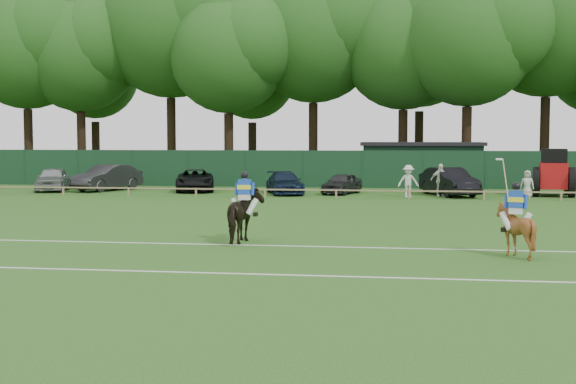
% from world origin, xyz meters
% --- Properties ---
extents(ground, '(160.00, 160.00, 0.00)m').
position_xyz_m(ground, '(0.00, 0.00, 0.00)').
color(ground, '#1E4C14').
rests_on(ground, ground).
extents(horse_dark, '(0.96, 2.07, 1.74)m').
position_xyz_m(horse_dark, '(-0.40, -0.42, 0.87)').
color(horse_dark, black).
rests_on(horse_dark, ground).
extents(horse_chestnut, '(1.55, 1.66, 1.54)m').
position_xyz_m(horse_chestnut, '(7.76, -2.14, 0.77)').
color(horse_chestnut, brown).
rests_on(horse_chestnut, ground).
extents(sedan_silver, '(2.98, 4.75, 1.51)m').
position_xyz_m(sedan_silver, '(-17.13, 21.18, 0.75)').
color(sedan_silver, '#959799').
rests_on(sedan_silver, ground).
extents(sedan_grey, '(3.40, 5.28, 1.64)m').
position_xyz_m(sedan_grey, '(-13.90, 22.03, 0.82)').
color(sedan_grey, '#29292B').
rests_on(sedan_grey, ground).
extents(suv_black, '(3.45, 5.37, 1.38)m').
position_xyz_m(suv_black, '(-8.18, 22.15, 0.69)').
color(suv_black, black).
rests_on(suv_black, ground).
extents(sedan_navy, '(3.10, 4.86, 1.31)m').
position_xyz_m(sedan_navy, '(-2.31, 20.78, 0.66)').
color(sedan_navy, '#0F1D31').
rests_on(sedan_navy, ground).
extents(hatch_grey, '(2.54, 3.95, 1.25)m').
position_xyz_m(hatch_grey, '(1.06, 21.30, 0.63)').
color(hatch_grey, '#2B2B2E').
rests_on(hatch_grey, ground).
extents(estate_black, '(3.47, 5.23, 1.63)m').
position_xyz_m(estate_black, '(7.32, 20.81, 0.81)').
color(estate_black, black).
rests_on(estate_black, ground).
extents(spectator_left, '(1.26, 0.84, 1.82)m').
position_xyz_m(spectator_left, '(4.96, 19.37, 0.91)').
color(spectator_left, silver).
rests_on(spectator_left, ground).
extents(spectator_mid, '(1.17, 0.67, 1.87)m').
position_xyz_m(spectator_mid, '(6.77, 20.13, 0.94)').
color(spectator_mid, white).
rests_on(spectator_mid, ground).
extents(spectator_right, '(0.84, 0.65, 1.54)m').
position_xyz_m(spectator_right, '(11.54, 19.87, 0.77)').
color(spectator_right, beige).
rests_on(spectator_right, ground).
extents(rider_dark, '(0.94, 0.37, 1.41)m').
position_xyz_m(rider_dark, '(-0.40, -0.43, 1.64)').
color(rider_dark, silver).
rests_on(rider_dark, ground).
extents(rider_chestnut, '(0.93, 0.70, 2.05)m').
position_xyz_m(rider_chestnut, '(7.75, -2.15, 1.48)').
color(rider_chestnut, silver).
rests_on(rider_chestnut, ground).
extents(polo_ball, '(0.09, 0.09, 0.09)m').
position_xyz_m(polo_ball, '(7.95, -0.78, 0.04)').
color(polo_ball, silver).
rests_on(polo_ball, ground).
extents(pitch_lines, '(60.00, 5.10, 0.01)m').
position_xyz_m(pitch_lines, '(0.00, -3.50, 0.01)').
color(pitch_lines, silver).
rests_on(pitch_lines, ground).
extents(pitch_rail, '(62.10, 0.10, 0.50)m').
position_xyz_m(pitch_rail, '(0.00, 18.00, 0.45)').
color(pitch_rail, '#997F5B').
rests_on(pitch_rail, ground).
extents(perimeter_fence, '(92.08, 0.08, 2.50)m').
position_xyz_m(perimeter_fence, '(0.00, 27.00, 1.25)').
color(perimeter_fence, '#14351E').
rests_on(perimeter_fence, ground).
extents(utility_shed, '(8.40, 4.40, 3.04)m').
position_xyz_m(utility_shed, '(6.00, 30.00, 1.54)').
color(utility_shed, '#14331E').
rests_on(utility_shed, ground).
extents(tree_row, '(96.00, 12.00, 21.00)m').
position_xyz_m(tree_row, '(2.00, 35.00, 0.00)').
color(tree_row, '#26561C').
rests_on(tree_row, ground).
extents(tractor, '(2.60, 3.51, 2.72)m').
position_xyz_m(tractor, '(13.21, 21.32, 1.29)').
color(tractor, '#AD0F11').
rests_on(tractor, ground).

